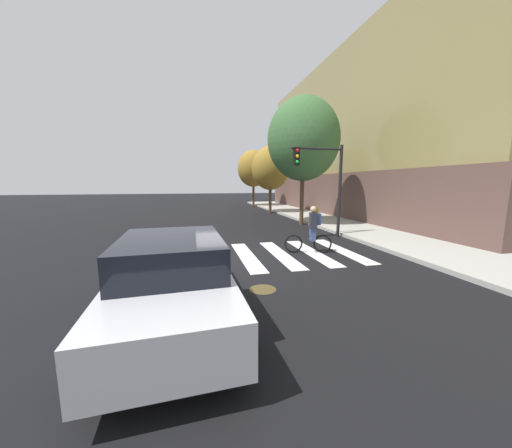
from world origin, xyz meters
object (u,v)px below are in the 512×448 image
at_px(traffic_light_near, 324,175).
at_px(street_tree_mid, 270,168).
at_px(street_tree_near, 303,139).
at_px(manhole_cover, 263,289).
at_px(fire_hydrant, 317,213).
at_px(cyclist, 312,230).
at_px(sedan_near, 173,279).
at_px(street_tree_far, 253,169).

distance_m(traffic_light_near, street_tree_mid, 10.53).
distance_m(traffic_light_near, street_tree_near, 4.51).
xyz_separation_m(manhole_cover, street_tree_mid, (4.77, 15.87, 3.71)).
height_order(manhole_cover, fire_hydrant, fire_hydrant).
bearing_deg(manhole_cover, traffic_light_near, 51.85).
height_order(cyclist, traffic_light_near, traffic_light_near).
xyz_separation_m(sedan_near, street_tree_near, (6.78, 10.39, 4.20)).
bearing_deg(cyclist, sedan_near, -138.25).
xyz_separation_m(fire_hydrant, street_tree_near, (-1.69, -1.44, 4.49)).
height_order(manhole_cover, cyclist, cyclist).
relative_size(sedan_near, fire_hydrant, 5.99).
relative_size(sedan_near, street_tree_near, 0.63).
distance_m(manhole_cover, sedan_near, 2.37).
distance_m(manhole_cover, traffic_light_near, 7.42).
height_order(street_tree_mid, street_tree_far, street_tree_far).
height_order(fire_hydrant, street_tree_mid, street_tree_mid).
distance_m(sedan_near, cyclist, 6.06).
xyz_separation_m(sedan_near, fire_hydrant, (8.47, 11.83, -0.29)).
bearing_deg(cyclist, fire_hydrant, 63.14).
relative_size(street_tree_near, street_tree_far, 1.24).
xyz_separation_m(fire_hydrant, street_tree_far, (-1.65, 12.05, 3.52)).
xyz_separation_m(sedan_near, traffic_light_near, (6.16, 6.48, 2.04)).
bearing_deg(sedan_near, fire_hydrant, 54.40).
height_order(traffic_light_near, street_tree_mid, street_tree_mid).
bearing_deg(street_tree_far, street_tree_mid, -90.93).
height_order(sedan_near, street_tree_far, street_tree_far).
relative_size(manhole_cover, cyclist, 0.38).
bearing_deg(street_tree_mid, street_tree_near, -89.40).
bearing_deg(cyclist, street_tree_mid, 80.39).
relative_size(cyclist, street_tree_mid, 0.31).
height_order(traffic_light_near, fire_hydrant, traffic_light_near).
xyz_separation_m(traffic_light_near, street_tree_far, (0.66, 17.39, 1.19)).
bearing_deg(street_tree_mid, traffic_light_near, -92.98).
distance_m(manhole_cover, street_tree_near, 11.62).
bearing_deg(street_tree_far, sedan_near, -105.94).
xyz_separation_m(cyclist, street_tree_far, (2.30, 19.84, 3.21)).
relative_size(traffic_light_near, fire_hydrant, 5.38).
relative_size(manhole_cover, street_tree_mid, 0.12).
height_order(sedan_near, street_tree_mid, street_tree_mid).
bearing_deg(manhole_cover, street_tree_mid, 73.26).
height_order(manhole_cover, street_tree_mid, street_tree_mid).
xyz_separation_m(traffic_light_near, street_tree_near, (0.61, 3.91, 2.16)).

